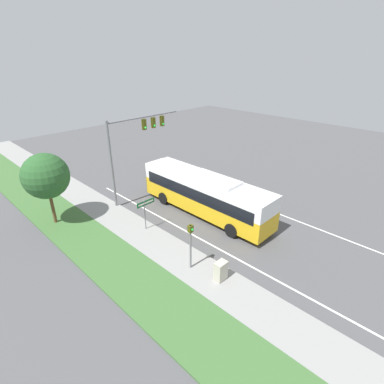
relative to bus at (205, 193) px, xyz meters
The scene contains 11 objects.
ground_plane 5.12m from the bus, 82.85° to the right, with size 80.00×80.00×0.00m, color #4C4C4F.
sidewalk 7.56m from the bus, 139.86° to the right, with size 2.80×80.00×0.12m.
grass_verge 10.16m from the bus, 151.77° to the right, with size 3.60×80.00×0.10m.
lane_divider_near 5.91m from the bus, 122.46° to the right, with size 0.14×30.00×0.01m.
lane_divider_far 6.59m from the bus, 48.43° to the right, with size 0.14×30.00×0.01m.
bus is the anchor object (origin of this frame).
signal_gantry 7.47m from the bus, 108.13° to the left, with size 7.33×0.41×7.41m.
pedestrian_signal 7.10m from the bus, 144.87° to the right, with size 0.28×0.34×3.13m.
street_sign 5.11m from the bus, 163.80° to the left, with size 1.55×0.08×2.48m.
utility_cabinet 8.16m from the bus, 131.40° to the right, with size 0.74×0.51×1.20m.
roadside_tree 11.97m from the bus, 141.97° to the left, with size 3.36×3.36×5.55m.
Camera 1 is at (-16.84, -9.68, 12.22)m, focal length 28.00 mm.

